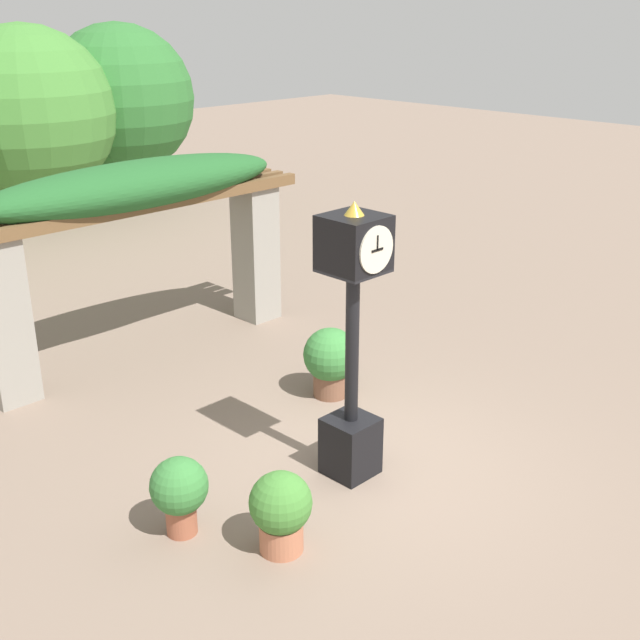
{
  "coord_description": "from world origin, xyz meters",
  "views": [
    {
      "loc": [
        -6.27,
        -5.34,
        5.11
      ],
      "look_at": [
        -0.3,
        0.63,
        1.78
      ],
      "focal_mm": 45.0,
      "sensor_mm": 36.0,
      "label": 1
    }
  ],
  "objects_px": {
    "pedestal_clock": "(352,340)",
    "potted_plant_far_left": "(330,359)",
    "potted_plant_near_left": "(281,509)",
    "potted_plant_near_right": "(179,490)"
  },
  "relations": [
    {
      "from": "potted_plant_near_right",
      "to": "pedestal_clock",
      "type": "bearing_deg",
      "value": -12.11
    },
    {
      "from": "pedestal_clock",
      "to": "potted_plant_far_left",
      "type": "height_order",
      "value": "pedestal_clock"
    },
    {
      "from": "potted_plant_near_right",
      "to": "potted_plant_far_left",
      "type": "xyz_separation_m",
      "value": [
        3.34,
        1.11,
        0.04
      ]
    },
    {
      "from": "pedestal_clock",
      "to": "potted_plant_near_left",
      "type": "bearing_deg",
      "value": -162.33
    },
    {
      "from": "pedestal_clock",
      "to": "potted_plant_near_left",
      "type": "height_order",
      "value": "pedestal_clock"
    },
    {
      "from": "pedestal_clock",
      "to": "potted_plant_far_left",
      "type": "bearing_deg",
      "value": 51.0
    },
    {
      "from": "potted_plant_near_left",
      "to": "potted_plant_far_left",
      "type": "xyz_separation_m",
      "value": [
        2.8,
        2.05,
        0.07
      ]
    },
    {
      "from": "potted_plant_near_left",
      "to": "potted_plant_near_right",
      "type": "bearing_deg",
      "value": 119.98
    },
    {
      "from": "pedestal_clock",
      "to": "potted_plant_near_left",
      "type": "distance_m",
      "value": 2.01
    },
    {
      "from": "pedestal_clock",
      "to": "potted_plant_near_left",
      "type": "xyz_separation_m",
      "value": [
        -1.54,
        -0.49,
        -1.21
      ]
    }
  ]
}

